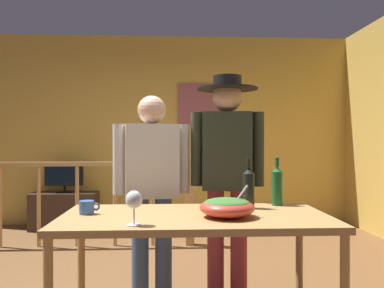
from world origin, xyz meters
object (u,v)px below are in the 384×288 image
Objects in this scene: wine_bottle_dark at (249,187)px; person_standing_right at (227,165)px; stair_railing at (96,192)px; wine_bottle_green at (277,185)px; person_standing_left at (152,180)px; framed_picture at (201,105)px; mug_blue at (87,207)px; salad_bowl at (227,206)px; tv_console at (65,211)px; flat_screen_tv at (64,175)px; serving_table at (195,226)px; wine_glass at (134,201)px.

wine_bottle_dark is 0.19× the size of person_standing_right.
wine_bottle_green is at bearing -51.74° from stair_railing.
wine_bottle_green is 0.19× the size of person_standing_right.
framed_picture is at bearing -109.46° from person_standing_left.
mug_blue is at bearing -80.93° from stair_railing.
wine_bottle_green is 0.21× the size of person_standing_left.
salad_bowl is 0.93m from person_standing_left.
tv_console is 1.72× the size of flat_screen_tv.
wine_bottle_dark is at bearing -89.01° from framed_picture.
stair_railing is 2.56m from serving_table.
wine_bottle_green reaches higher than wine_glass.
tv_console is 0.50m from flat_screen_tv.
salad_bowl is 0.99× the size of wine_bottle_dark.
flat_screen_tv is 3.80m from wine_glass.
serving_table is (1.02, -2.35, 0.09)m from stair_railing.
wine_bottle_green is (0.22, 0.11, 0.00)m from wine_bottle_dark.
serving_table is 0.82m from person_standing_right.
mug_blue is at bearing 170.58° from salad_bowl.
tv_console is 3.88m from wine_glass.
tv_console is at bearing 122.87° from wine_bottle_dark.
framed_picture is at bearing 9.39° from flat_screen_tv.
salad_bowl is at bearing 89.77° from person_standing_right.
framed_picture is 2.16× the size of salad_bowl.
wine_glass is at bearing -47.58° from mug_blue.
mug_blue is 0.08× the size of person_standing_left.
tv_console is at bearing 116.36° from serving_table.
stair_railing is 2.73m from salad_bowl.
tv_console is at bearing 118.15° from salad_bowl.
framed_picture is at bearing 85.11° from serving_table.
wine_bottle_dark is (0.37, 0.20, 0.21)m from serving_table.
wine_bottle_dark is at bearing -152.67° from wine_bottle_green.
person_standing_left is (-0.29, 0.70, 0.21)m from serving_table.
flat_screen_tv is 4.21× the size of mug_blue.
framed_picture is at bearing 74.88° from mug_blue.
wine_bottle_green is at bearing 45.60° from salad_bowl.
tv_console is 3.34m from person_standing_right.
mug_blue is at bearing 132.42° from wine_glass.
person_standing_left is 0.60m from person_standing_right.
wine_bottle_green is at bearing -85.16° from framed_picture.
tv_console is 3.71m from serving_table.
person_standing_left is at bearing 156.58° from wine_bottle_green.
mug_blue is at bearing -73.19° from tv_console.
mug_blue is (-1.24, -0.27, -0.10)m from wine_bottle_green.
person_standing_right is at bearing 82.01° from salad_bowl.
stair_railing reaches higher than salad_bowl.
wine_bottle_dark is (2.00, -3.07, 0.18)m from flat_screen_tv.
serving_table is 1.01× the size of person_standing_left.
wine_bottle_dark is at bearing -57.16° from stair_railing.
flat_screen_tv is at bearing 116.58° from serving_table.
flat_screen_tv reaches higher than tv_console.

